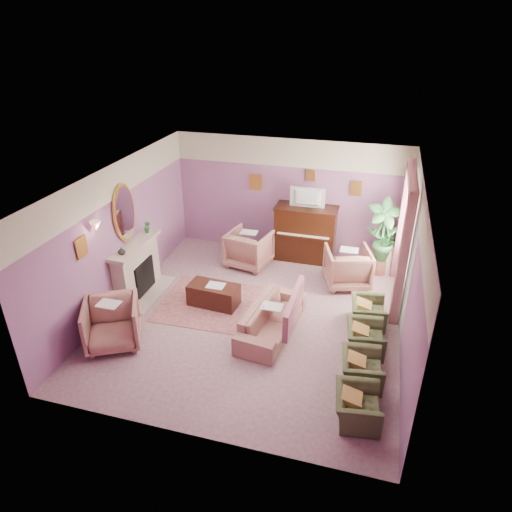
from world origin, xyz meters
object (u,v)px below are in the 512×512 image
(olive_chair_c, at_px, (365,334))
(olive_chair_d, at_px, (368,309))
(television, at_px, (307,197))
(floral_armchair_right, at_px, (348,265))
(coffee_table, at_px, (214,295))
(sofa, at_px, (272,314))
(side_table, at_px, (385,256))
(olive_chair_a, at_px, (358,402))
(floral_armchair_left, at_px, (249,247))
(olive_chair_b, at_px, (362,365))
(floral_armchair_front, at_px, (112,322))
(piano, at_px, (305,234))

(olive_chair_c, height_order, olive_chair_d, same)
(television, height_order, floral_armchair_right, television)
(coffee_table, xyz_separation_m, sofa, (1.34, -0.55, 0.16))
(coffee_table, distance_m, sofa, 1.46)
(television, relative_size, coffee_table, 0.80)
(television, relative_size, olive_chair_c, 1.07)
(floral_armchair_right, bearing_deg, side_table, 49.66)
(television, height_order, olive_chair_d, television)
(television, bearing_deg, sofa, -91.07)
(sofa, bearing_deg, television, 88.93)
(olive_chair_a, bearing_deg, floral_armchair_left, 124.62)
(sofa, xyz_separation_m, olive_chair_a, (1.69, -1.72, -0.06))
(sofa, bearing_deg, floral_armchair_left, 115.62)
(olive_chair_a, relative_size, olive_chair_b, 1.00)
(coffee_table, distance_m, floral_armchair_right, 2.94)
(floral_armchair_left, distance_m, floral_armchair_right, 2.31)
(television, distance_m, sofa, 3.23)
(floral_armchair_right, relative_size, olive_chair_d, 1.27)
(coffee_table, xyz_separation_m, floral_armchair_front, (-1.27, -1.67, 0.25))
(floral_armchair_front, height_order, side_table, floral_armchair_front)
(coffee_table, bearing_deg, sofa, -22.28)
(coffee_table, height_order, floral_armchair_front, floral_armchair_front)
(floral_armchair_left, xyz_separation_m, olive_chair_d, (2.83, -1.63, -0.15))
(floral_armchair_right, height_order, olive_chair_a, floral_armchair_right)
(sofa, height_order, floral_armchair_front, floral_armchair_front)
(coffee_table, relative_size, sofa, 0.52)
(piano, distance_m, floral_armchair_right, 1.47)
(coffee_table, distance_m, olive_chair_b, 3.36)
(television, height_order, olive_chair_b, television)
(television, bearing_deg, olive_chair_a, -70.90)
(piano, distance_m, television, 0.95)
(television, bearing_deg, side_table, 0.30)
(piano, distance_m, olive_chair_c, 3.54)
(floral_armchair_right, distance_m, side_table, 1.21)
(floral_armchair_left, xyz_separation_m, floral_armchair_front, (-1.47, -3.49, 0.00))
(floral_armchair_left, distance_m, floral_armchair_front, 3.78)
(piano, relative_size, floral_armchair_front, 1.48)
(sofa, distance_m, floral_armchair_right, 2.39)
(coffee_table, xyz_separation_m, side_table, (3.28, 2.45, 0.12))
(coffee_table, bearing_deg, television, 60.20)
(olive_chair_a, height_order, olive_chair_c, same)
(floral_armchair_right, xyz_separation_m, olive_chair_b, (0.53, -2.99, -0.15))
(floral_armchair_front, bearing_deg, coffee_table, 52.73)
(floral_armchair_left, height_order, floral_armchair_front, same)
(floral_armchair_right, height_order, olive_chair_d, floral_armchair_right)
(piano, relative_size, coffee_table, 1.40)
(floral_armchair_left, height_order, olive_chair_c, floral_armchair_left)
(coffee_table, relative_size, olive_chair_d, 1.34)
(coffee_table, relative_size, floral_armchair_right, 1.06)
(coffee_table, height_order, sofa, sofa)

